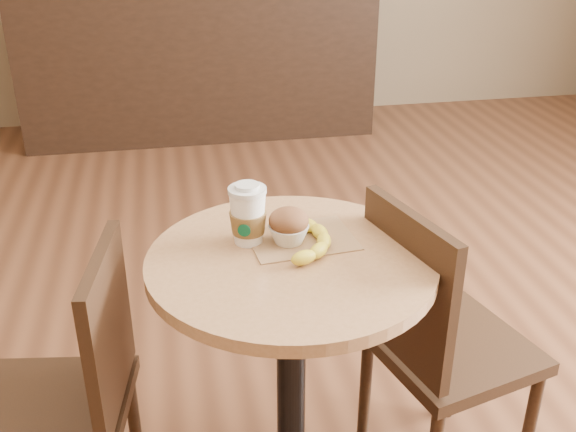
% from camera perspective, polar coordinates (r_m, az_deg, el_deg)
% --- Properties ---
extents(cafe_table, '(0.65, 0.65, 0.75)m').
position_cam_1_polar(cafe_table, '(1.62, 0.27, -10.76)').
color(cafe_table, black).
rests_on(cafe_table, ground).
extents(chair_left, '(0.40, 0.40, 0.80)m').
position_cam_1_polar(chair_left, '(1.66, -17.81, -14.28)').
color(chair_left, '#311E11').
rests_on(chair_left, ground).
extents(chair_right, '(0.45, 0.45, 0.83)m').
position_cam_1_polar(chair_right, '(1.77, 12.39, -10.18)').
color(chair_right, '#311E11').
rests_on(chair_right, ground).
extents(service_counter, '(2.30, 0.65, 1.04)m').
position_cam_1_polar(service_counter, '(4.49, -7.59, 13.54)').
color(service_counter, black).
rests_on(service_counter, ground).
extents(kraft_bag, '(0.26, 0.20, 0.00)m').
position_cam_1_polar(kraft_bag, '(1.56, 1.14, -1.93)').
color(kraft_bag, '#987049').
rests_on(kraft_bag, cafe_table).
extents(coffee_cup, '(0.09, 0.09, 0.14)m').
position_cam_1_polar(coffee_cup, '(1.52, -3.41, -0.04)').
color(coffee_cup, white).
rests_on(coffee_cup, cafe_table).
extents(muffin, '(0.09, 0.09, 0.08)m').
position_cam_1_polar(muffin, '(1.53, 0.07, -0.85)').
color(muffin, silver).
rests_on(muffin, kraft_bag).
extents(banana, '(0.15, 0.25, 0.03)m').
position_cam_1_polar(banana, '(1.53, 1.77, -1.83)').
color(banana, yellow).
rests_on(banana, kraft_bag).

